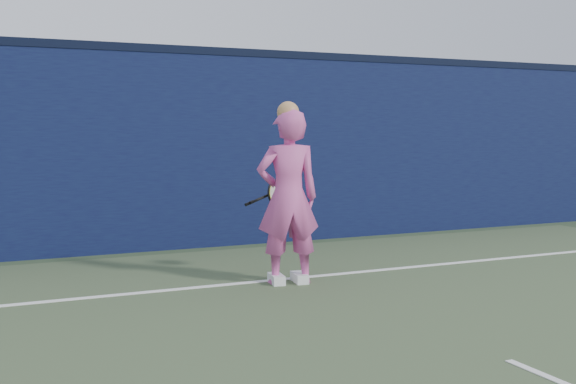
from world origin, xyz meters
name	(u,v)px	position (x,y,z in m)	size (l,w,h in m)	color
backstop_wall	(226,151)	(0.00, 6.50, 1.25)	(24.00, 0.40, 2.50)	#0C0F35
wall_cap	(225,53)	(0.00, 6.50, 2.55)	(24.00, 0.42, 0.10)	black
player	(288,197)	(-0.31, 3.84, 0.88)	(0.69, 0.51, 1.82)	#D553A0
racket	(274,194)	(-0.25, 4.33, 0.86)	(0.52, 0.18, 0.28)	black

